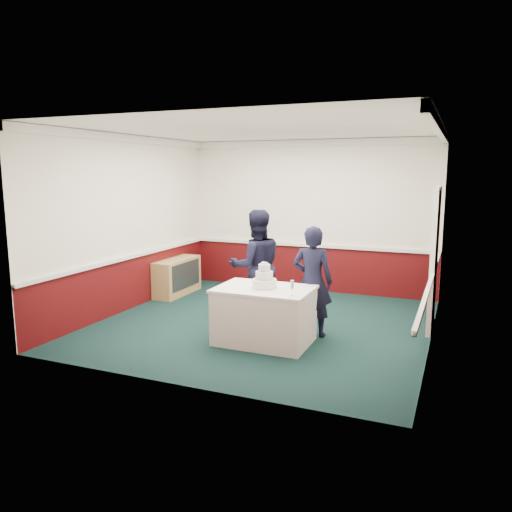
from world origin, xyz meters
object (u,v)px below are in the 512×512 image
at_px(cake_table, 264,315).
at_px(cake_knife, 257,291).
at_px(sideboard, 177,277).
at_px(champagne_flute, 292,285).
at_px(wedding_cake, 264,280).
at_px(person_woman, 312,281).
at_px(person_man, 256,266).

relative_size(cake_table, cake_knife, 6.00).
distance_m(sideboard, champagne_flute, 3.88).
distance_m(sideboard, cake_table, 3.27).
height_order(cake_table, champagne_flute, champagne_flute).
relative_size(wedding_cake, person_woman, 0.22).
relative_size(wedding_cake, cake_knife, 1.65).
relative_size(cake_knife, person_man, 0.12).
bearing_deg(person_woman, cake_knife, 50.98).
bearing_deg(wedding_cake, cake_table, -90.00).
height_order(wedding_cake, person_woman, person_woman).
bearing_deg(person_woman, cake_table, 44.08).
height_order(cake_table, wedding_cake, wedding_cake).
height_order(wedding_cake, cake_knife, wedding_cake).
bearing_deg(cake_knife, champagne_flute, 0.38).
xyz_separation_m(champagne_flute, person_man, (-1.00, 1.19, -0.03)).
distance_m(cake_table, cake_knife, 0.44).
distance_m(wedding_cake, champagne_flute, 0.57).
distance_m(sideboard, cake_knife, 3.40).
xyz_separation_m(wedding_cake, cake_knife, (-0.03, -0.20, -0.11)).
bearing_deg(cake_knife, wedding_cake, 90.44).
bearing_deg(person_woman, champagne_flute, 85.17).
height_order(sideboard, person_woman, person_woman).
xyz_separation_m(sideboard, cake_table, (2.61, -1.96, 0.05)).
bearing_deg(person_man, cake_table, 83.39).
distance_m(wedding_cake, person_woman, 0.78).
bearing_deg(champagne_flute, person_woman, 88.28).
bearing_deg(champagne_flute, person_man, 130.07).
bearing_deg(person_man, sideboard, -61.97).
xyz_separation_m(sideboard, person_man, (2.11, -1.06, 0.55)).
relative_size(wedding_cake, person_man, 0.20).
height_order(cake_knife, person_woman, person_woman).
relative_size(cake_table, champagne_flute, 6.44).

